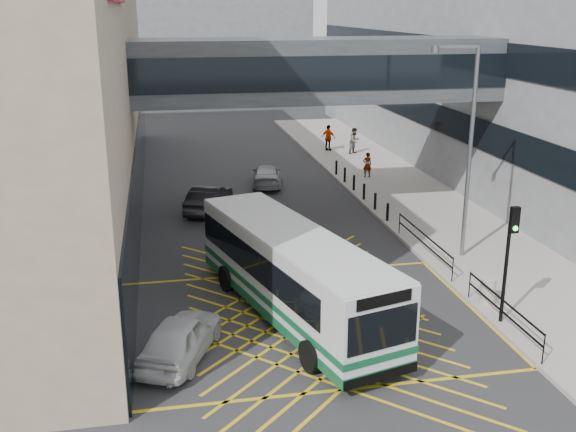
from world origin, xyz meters
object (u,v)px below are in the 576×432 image
traffic_light (510,248)px  pedestrian_c (328,138)px  car_dark (209,199)px  street_lamp (466,140)px  bus (291,271)px  car_silver (267,175)px  pedestrian_b (355,141)px  car_white (180,337)px  litter_bin (488,291)px  pedestrian_a (367,165)px

traffic_light → pedestrian_c: (1.26, 29.12, -1.75)m
car_dark → street_lamp: size_ratio=0.51×
bus → car_silver: size_ratio=2.65×
pedestrian_c → car_dark: bearing=96.6°
bus → car_silver: bus is taller
car_silver → pedestrian_b: pedestrian_b is taller
traffic_light → pedestrian_c: 29.20m
car_white → street_lamp: street_lamp is taller
car_white → car_silver: bearing=-83.4°
litter_bin → pedestrian_a: bearing=85.8°
bus → pedestrian_c: bus is taller
bus → pedestrian_b: (9.74, 25.42, -0.56)m
car_dark → traffic_light: 17.93m
pedestrian_a → car_dark: bearing=25.0°
street_lamp → car_dark: bearing=142.8°
car_dark → pedestrian_b: size_ratio=2.42×
bus → pedestrian_b: bus is taller
street_lamp → pedestrian_a: street_lamp is taller
litter_bin → pedestrian_b: size_ratio=0.52×
car_white → pedestrian_b: bearing=-93.4°
car_silver → street_lamp: bearing=122.8°
car_white → pedestrian_c: size_ratio=2.35×
car_silver → litter_bin: 19.49m
bus → street_lamp: (8.13, 4.09, 3.55)m
car_dark → traffic_light: size_ratio=1.09×
car_silver → traffic_light: traffic_light is taller
litter_bin → pedestrian_c: bearing=87.8°
car_dark → car_white: bearing=103.4°
car_white → litter_bin: car_white is taller
pedestrian_b → pedestrian_c: 2.14m
litter_bin → pedestrian_a: size_ratio=0.61×
bus → street_lamp: 9.77m
car_white → pedestrian_a: pedestrian_a is taller
traffic_light → street_lamp: bearing=78.1°
car_dark → litter_bin: car_dark is taller
car_white → street_lamp: bearing=-129.1°
litter_bin → car_white: bearing=-171.7°
pedestrian_a → pedestrian_c: pedestrian_c is taller
traffic_light → pedestrian_a: bearing=84.7°
bus → car_silver: 18.22m
litter_bin → pedestrian_a: (1.42, 19.10, 0.30)m
pedestrian_c → pedestrian_a: bearing=135.4°
bus → pedestrian_b: 27.23m
bus → litter_bin: (7.09, -0.74, -1.01)m
pedestrian_c → bus: bearing=116.1°
car_white → pedestrian_c: bearing=-89.6°
pedestrian_b → street_lamp: bearing=-127.8°
car_dark → car_silver: 6.22m
street_lamp → pedestrian_a: 14.89m
car_silver → traffic_light: size_ratio=1.03×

